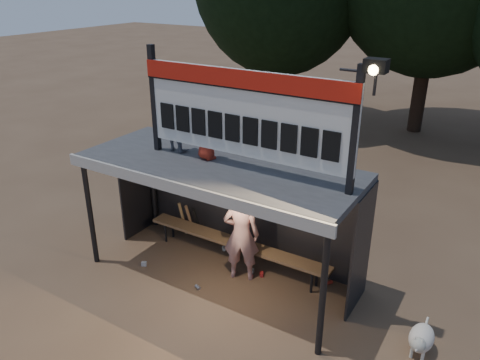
% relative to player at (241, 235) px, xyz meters
% --- Properties ---
extents(ground, '(80.00, 80.00, 0.00)m').
position_rel_player_xyz_m(ground, '(-0.36, -0.18, -0.92)').
color(ground, brown).
rests_on(ground, ground).
extents(player, '(0.79, 0.66, 1.84)m').
position_rel_player_xyz_m(player, '(0.00, 0.00, 0.00)').
color(player, silver).
rests_on(player, ground).
extents(child_a, '(0.53, 0.43, 1.04)m').
position_rel_player_xyz_m(child_a, '(-1.39, -0.01, 1.92)').
color(child_a, slate).
rests_on(child_a, dugout_shelter).
extents(child_b, '(0.52, 0.43, 0.91)m').
position_rel_player_xyz_m(child_b, '(-0.65, -0.09, 1.85)').
color(child_b, '#B02C1B').
rests_on(child_b, dugout_shelter).
extents(dugout_shelter, '(5.10, 2.08, 2.32)m').
position_rel_player_xyz_m(dugout_shelter, '(-0.36, 0.06, 0.92)').
color(dugout_shelter, '#3A393C').
rests_on(dugout_shelter, ground).
extents(scoreboard_assembly, '(4.10, 0.27, 1.99)m').
position_rel_player_xyz_m(scoreboard_assembly, '(0.20, -0.19, 2.40)').
color(scoreboard_assembly, black).
rests_on(scoreboard_assembly, dugout_shelter).
extents(bench, '(4.00, 0.35, 0.48)m').
position_rel_player_xyz_m(bench, '(-0.36, 0.37, -0.49)').
color(bench, brown).
rests_on(bench, ground).
extents(dog, '(0.36, 0.81, 0.49)m').
position_rel_player_xyz_m(dog, '(3.35, -0.28, -0.64)').
color(dog, white).
rests_on(dog, ground).
extents(bats, '(0.47, 0.32, 0.84)m').
position_rel_player_xyz_m(bats, '(-1.69, 0.64, -0.49)').
color(bats, '#A37C4C').
rests_on(bats, ground).
extents(litter, '(3.49, 1.52, 0.08)m').
position_rel_player_xyz_m(litter, '(-0.20, 0.04, -0.88)').
color(litter, '#A51D1C').
rests_on(litter, ground).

